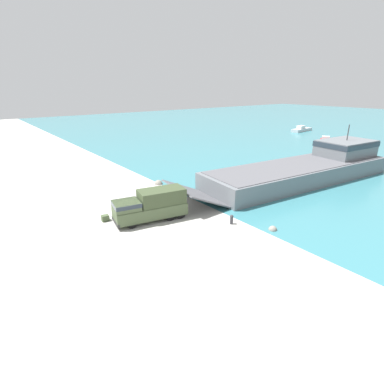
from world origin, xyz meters
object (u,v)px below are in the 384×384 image
(landing_craft, at_px, (309,167))
(cargo_crate, at_px, (105,218))
(mooring_bollard, at_px, (232,219))
(soldier_on_ramp, at_px, (129,205))
(moored_boat_a, at_px, (301,129))
(moored_boat_b, at_px, (325,141))
(military_truck, at_px, (151,205))

(landing_craft, xyz_separation_m, cargo_crate, (-4.28, -29.40, -1.48))
(landing_craft, xyz_separation_m, mooring_bollard, (4.10, -19.82, -1.25))
(soldier_on_ramp, distance_m, cargo_crate, 2.88)
(moored_boat_a, height_order, cargo_crate, moored_boat_a)
(mooring_bollard, bearing_deg, cargo_crate, -131.16)
(landing_craft, bearing_deg, moored_boat_b, 121.78)
(moored_boat_a, xyz_separation_m, cargo_crate, (24.55, -72.06, -0.27))
(mooring_bollard, xyz_separation_m, cargo_crate, (-8.38, -9.59, -0.23))
(landing_craft, bearing_deg, moored_boat_a, 130.69)
(landing_craft, distance_m, mooring_bollard, 20.28)
(military_truck, distance_m, moored_boat_b, 56.51)
(landing_craft, xyz_separation_m, soldier_on_ramp, (-4.39, -26.62, -0.74))
(landing_craft, distance_m, moored_boat_b, 32.76)
(soldier_on_ramp, height_order, moored_boat_a, soldier_on_ramp)
(moored_boat_b, bearing_deg, landing_craft, 88.06)
(cargo_crate, bearing_deg, soldier_on_ramp, 92.18)
(moored_boat_a, bearing_deg, military_truck, -72.67)
(landing_craft, relative_size, cargo_crate, 49.40)
(moored_boat_b, relative_size, cargo_crate, 7.73)
(mooring_bollard, relative_size, cargo_crate, 1.34)
(landing_craft, relative_size, mooring_bollard, 36.81)
(moored_boat_b, height_order, cargo_crate, moored_boat_b)
(soldier_on_ramp, bearing_deg, landing_craft, 57.66)
(mooring_bollard, bearing_deg, military_truck, -135.24)
(military_truck, height_order, moored_boat_a, military_truck)
(moored_boat_a, distance_m, moored_boat_b, 19.80)
(military_truck, xyz_separation_m, cargo_crate, (-2.64, -3.89, -1.28))
(military_truck, bearing_deg, cargo_crate, -22.80)
(military_truck, xyz_separation_m, mooring_bollard, (5.74, 5.69, -1.05))
(cargo_crate, bearing_deg, landing_craft, 81.71)
(landing_craft, height_order, moored_boat_b, landing_craft)
(cargo_crate, bearing_deg, mooring_bollard, 48.84)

